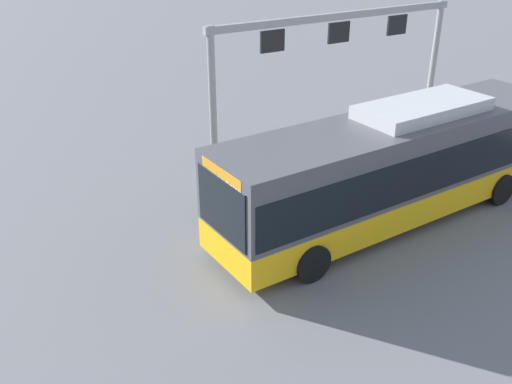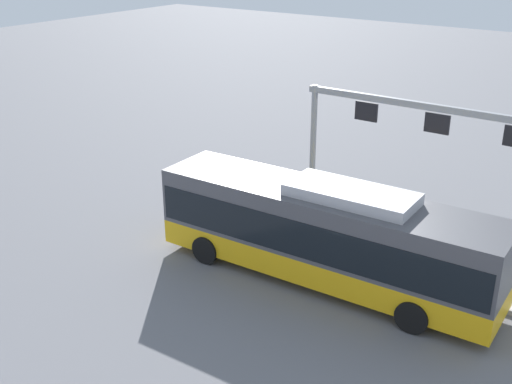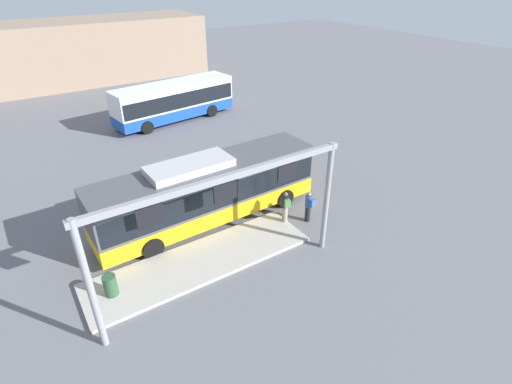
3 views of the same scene
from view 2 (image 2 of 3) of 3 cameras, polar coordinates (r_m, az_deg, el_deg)
name	(u,v)px [view 2 (image 2 of 3)]	position (r m, az deg, el deg)	size (l,w,h in m)	color
ground_plane	(322,279)	(21.47, 5.94, -7.80)	(120.00, 120.00, 0.00)	slate
platform_curb	(410,260)	(23.00, 13.63, -5.95)	(10.00, 2.80, 0.16)	#B2ADA3
bus_main	(324,231)	(20.62, 6.16, -3.46)	(11.57, 2.95, 3.46)	#EAAD14
person_boarding	(269,199)	(25.18, 1.16, -0.65)	(0.39, 0.56, 1.67)	black
person_waiting_near	(288,206)	(24.22, 2.86, -1.24)	(0.43, 0.58, 1.67)	gray
platform_sign_gantry	(435,142)	(23.43, 15.74, 4.30)	(10.30, 0.24, 5.20)	gray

